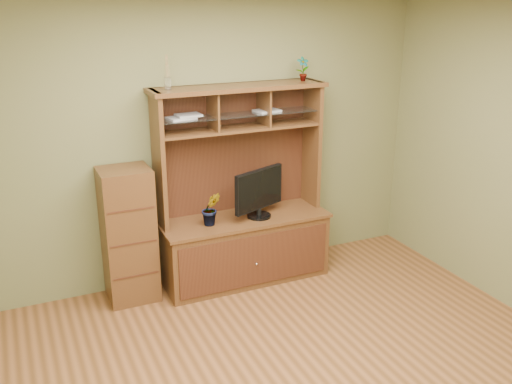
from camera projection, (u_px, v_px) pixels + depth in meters
room at (307, 211)px, 3.68m from camera, size 4.54×4.04×2.74m
media_hutch at (243, 228)px, 5.55m from camera, size 1.66×0.61×1.90m
monitor at (259, 192)px, 5.41m from camera, size 0.57×0.27×0.47m
orchid_plant at (211, 209)px, 5.25m from camera, size 0.20×0.17×0.32m
top_plant at (303, 69)px, 5.39m from camera, size 0.13×0.09×0.23m
reed_diffuser at (167, 76)px, 4.88m from camera, size 0.06×0.06×0.30m
magazines at (212, 115)px, 5.15m from camera, size 1.10×0.22×0.04m
side_cabinet at (129, 235)px, 5.14m from camera, size 0.45×0.41×1.25m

